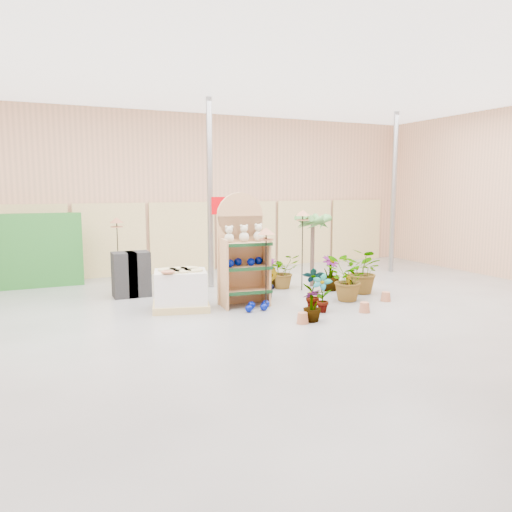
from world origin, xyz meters
The scene contains 23 objects.
room centered at (0.00, 0.91, 2.21)m, with size 15.20×12.10×4.70m.
display_shelf centered at (-0.01, 1.52, 1.06)m, with size 1.03×0.71×2.32m.
teddy_bears centered at (0.02, 1.41, 1.46)m, with size 0.85×0.22×0.36m.
gazing_balls_shelf centered at (-0.01, 1.39, 0.91)m, with size 0.85×0.29×0.16m.
gazing_balls_floor centered at (0.08, 0.94, 0.07)m, with size 0.63×0.39×0.15m.
pallet_stack centered at (-1.30, 1.61, 0.40)m, with size 1.29×1.16×0.82m.
charcoal_planters centered at (-1.97, 3.23, 0.50)m, with size 0.80×0.50×1.00m.
trellis_stock centered at (-3.80, 5.20, 0.90)m, with size 2.00×0.30×1.80m, color #246D26.
offer_sign centered at (0.10, 2.98, 1.57)m, with size 0.50×0.08×2.20m.
bird_table_front centered at (0.23, 0.86, 1.53)m, with size 0.34×0.34×1.65m.
bird_table_right centered at (1.82, 2.23, 1.77)m, with size 0.34×0.34×1.90m.
bird_table_back centered at (-2.01, 4.72, 1.56)m, with size 0.34×0.34×1.69m.
palm centered at (2.29, 2.55, 1.60)m, with size 0.70×0.70×1.87m.
potted_plant_0 centered at (1.12, 0.53, 0.43)m, with size 0.45×0.31×0.86m, color #46833B.
potted_plant_2 centered at (2.12, 0.87, 0.47)m, with size 0.85×0.74×0.95m, color #46833B.
potted_plant_3 centered at (2.42, 1.95, 0.41)m, with size 0.46×0.46×0.82m, color #46833B.
potted_plant_5 centered at (0.71, 1.74, 0.34)m, with size 0.38×0.31×0.69m, color #46833B.
potted_plant_6 centered at (1.54, 2.65, 0.42)m, with size 0.75×0.65×0.83m, color #46833B.
potted_plant_7 centered at (0.63, -0.24, 0.30)m, with size 0.33×0.33×0.59m, color #46833B.
potted_plant_8 centered at (1.15, 0.26, 0.38)m, with size 0.40×0.27×0.76m, color #46833B.
potted_plant_9 centered at (2.28, 0.90, 0.28)m, with size 0.31×0.25×0.57m, color #46833B.
potted_plant_10 centered at (2.95, 1.35, 0.52)m, with size 0.94×0.81×1.04m, color #46833B.
potted_plant_11 centered at (1.20, 2.77, 0.36)m, with size 0.40×0.40×0.72m, color #46833B.
Camera 1 is at (-3.94, -7.87, 2.43)m, focal length 35.00 mm.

